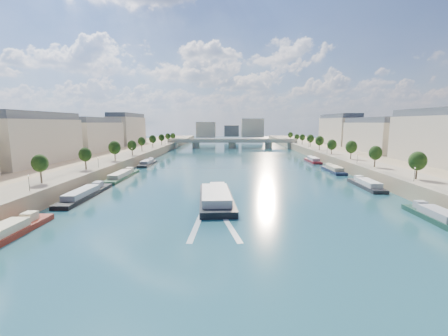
{
  "coord_description": "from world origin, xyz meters",
  "views": [
    {
      "loc": [
        -1.91,
        -42.85,
        22.26
      ],
      "look_at": [
        -4.16,
        70.64,
        5.0
      ],
      "focal_mm": 24.0,
      "sensor_mm": 36.0,
      "label": 1
    }
  ],
  "objects": [
    {
      "name": "ground",
      "position": [
        0.0,
        100.0,
        0.0
      ],
      "size": [
        700.0,
        700.0,
        0.0
      ],
      "primitive_type": "plane",
      "color": "#0B2832",
      "rests_on": "ground"
    },
    {
      "name": "quay_left",
      "position": [
        -72.0,
        100.0,
        2.5
      ],
      "size": [
        44.0,
        520.0,
        5.0
      ],
      "primitive_type": "cube",
      "color": "#9E8460",
      "rests_on": "ground"
    },
    {
      "name": "quay_right",
      "position": [
        72.0,
        100.0,
        2.5
      ],
      "size": [
        44.0,
        520.0,
        5.0
      ],
      "primitive_type": "cube",
      "color": "#9E8460",
      "rests_on": "ground"
    },
    {
      "name": "pave_left",
      "position": [
        -57.0,
        100.0,
        5.05
      ],
      "size": [
        14.0,
        520.0,
        0.1
      ],
      "primitive_type": "cube",
      "color": "gray",
      "rests_on": "quay_left"
    },
    {
      "name": "pave_right",
      "position": [
        57.0,
        100.0,
        5.05
      ],
      "size": [
        14.0,
        520.0,
        0.1
      ],
      "primitive_type": "cube",
      "color": "gray",
      "rests_on": "quay_right"
    },
    {
      "name": "trees_left",
      "position": [
        -55.0,
        102.0,
        10.48
      ],
      "size": [
        4.8,
        268.8,
        8.26
      ],
      "color": "#382B1E",
      "rests_on": "ground"
    },
    {
      "name": "trees_right",
      "position": [
        55.0,
        110.0,
        10.48
      ],
      "size": [
        4.8,
        268.8,
        8.26
      ],
      "color": "#382B1E",
      "rests_on": "ground"
    },
    {
      "name": "lamps_left",
      "position": [
        -52.5,
        90.0,
        7.78
      ],
      "size": [
        0.36,
        200.36,
        4.28
      ],
      "color": "black",
      "rests_on": "ground"
    },
    {
      "name": "lamps_right",
      "position": [
        52.5,
        105.0,
        7.78
      ],
      "size": [
        0.36,
        200.36,
        4.28
      ],
      "color": "black",
      "rests_on": "ground"
    },
    {
      "name": "buildings_left",
      "position": [
        -85.0,
        112.0,
        16.45
      ],
      "size": [
        16.0,
        226.0,
        23.2
      ],
      "color": "beige",
      "rests_on": "ground"
    },
    {
      "name": "buildings_right",
      "position": [
        85.0,
        112.0,
        16.45
      ],
      "size": [
        16.0,
        226.0,
        23.2
      ],
      "color": "beige",
      "rests_on": "ground"
    },
    {
      "name": "skyline",
      "position": [
        3.19,
        319.52,
        14.66
      ],
      "size": [
        79.0,
        42.0,
        22.0
      ],
      "color": "beige",
      "rests_on": "ground"
    },
    {
      "name": "bridge",
      "position": [
        0.0,
        220.84,
        5.08
      ],
      "size": [
        112.0,
        12.0,
        8.15
      ],
      "color": "#C1B79E",
      "rests_on": "ground"
    },
    {
      "name": "tour_barge",
      "position": [
        -5.82,
        39.18,
        1.28
      ],
      "size": [
        11.89,
        32.48,
        4.32
      ],
      "rotation": [
        0.0,
        0.0,
        0.09
      ],
      "color": "black",
      "rests_on": "ground"
    },
    {
      "name": "wake",
      "position": [
        -5.82,
        22.68,
        0.02
      ],
      "size": [
        10.74,
        26.03,
        0.04
      ],
      "color": "silver",
      "rests_on": "ground"
    },
    {
      "name": "moored_barges_left",
      "position": [
        -45.5,
        44.98,
        0.84
      ],
      "size": [
        5.0,
        156.96,
        3.6
      ],
      "color": "#192338",
      "rests_on": "ground"
    },
    {
      "name": "moored_barges_right",
      "position": [
        45.5,
        56.35,
        0.84
      ],
      "size": [
        5.0,
        164.4,
        3.6
      ],
      "color": "black",
      "rests_on": "ground"
    }
  ]
}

